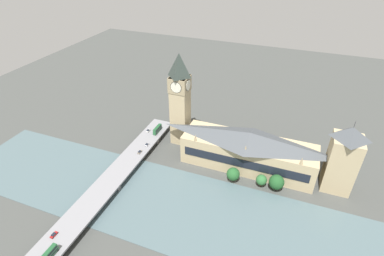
# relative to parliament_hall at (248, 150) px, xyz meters

# --- Properties ---
(ground_plane) EXTENTS (600.00, 600.00, 0.00)m
(ground_plane) POSITION_rel_parliament_hall_xyz_m (-16.13, 8.00, -14.20)
(ground_plane) COLOR #424442
(river_water) EXTENTS (64.74, 360.00, 0.30)m
(river_water) POSITION_rel_parliament_hall_xyz_m (-54.50, 8.00, -14.05)
(river_water) COLOR #4C6066
(river_water) RESTS_ON ground_plane
(parliament_hall) EXTENTS (26.72, 92.46, 28.60)m
(parliament_hall) POSITION_rel_parliament_hall_xyz_m (0.00, 0.00, 0.00)
(parliament_hall) COLOR tan
(parliament_hall) RESTS_ON ground_plane
(clock_tower) EXTENTS (13.92, 13.92, 73.27)m
(clock_tower) POSITION_rel_parliament_hall_xyz_m (11.97, 56.57, 24.94)
(clock_tower) COLOR tan
(clock_tower) RESTS_ON ground_plane
(victoria_tower) EXTENTS (17.64, 17.64, 50.76)m
(victoria_tower) POSITION_rel_parliament_hall_xyz_m (0.05, -59.05, 9.18)
(victoria_tower) COLOR tan
(victoria_tower) RESTS_ON ground_plane
(road_bridge) EXTENTS (161.47, 16.93, 5.60)m
(road_bridge) POSITION_rel_parliament_hall_xyz_m (-54.50, 79.38, -9.61)
(road_bridge) COLOR slate
(road_bridge) RESTS_ON ground_plane
(double_decker_bus_lead) EXTENTS (11.41, 2.51, 4.90)m
(double_decker_bus_lead) POSITION_rel_parliament_hall_xyz_m (-112.73, 75.12, -5.88)
(double_decker_bus_lead) COLOR #235B33
(double_decker_bus_lead) RESTS_ON road_bridge
(double_decker_bus_mid) EXTENTS (11.36, 2.53, 4.85)m
(double_decker_bus_mid) POSITION_rel_parliament_hall_xyz_m (8.81, 75.92, -5.91)
(double_decker_bus_mid) COLOR #235B33
(double_decker_bus_mid) RESTS_ON road_bridge
(car_northbound_mid) EXTENTS (4.51, 1.91, 1.30)m
(car_northbound_mid) POSITION_rel_parliament_hall_xyz_m (-20.71, 75.79, -7.93)
(car_northbound_mid) COLOR slate
(car_northbound_mid) RESTS_ON road_bridge
(car_northbound_tail) EXTENTS (4.36, 1.87, 1.39)m
(car_northbound_tail) POSITION_rel_parliament_hall_xyz_m (-101.28, 82.63, -7.89)
(car_northbound_tail) COLOR maroon
(car_northbound_tail) RESTS_ON road_bridge
(car_southbound_lead) EXTENTS (3.96, 1.90, 1.36)m
(car_southbound_lead) POSITION_rel_parliament_hall_xyz_m (-10.66, 75.16, -7.91)
(car_southbound_lead) COLOR silver
(car_southbound_lead) RESTS_ON road_bridge
(car_southbound_mid) EXTENTS (4.19, 1.94, 1.48)m
(car_southbound_mid) POSITION_rel_parliament_hall_xyz_m (6.80, 83.42, -7.86)
(car_southbound_mid) COLOR silver
(car_southbound_mid) RESTS_ON road_bridge
(tree_embankment_near) EXTENTS (7.15, 7.15, 9.34)m
(tree_embankment_near) POSITION_rel_parliament_hall_xyz_m (-17.80, -13.60, -8.45)
(tree_embankment_near) COLOR brown
(tree_embankment_near) RESTS_ON ground_plane
(tree_embankment_mid) EXTENTS (8.89, 8.89, 10.80)m
(tree_embankment_mid) POSITION_rel_parliament_hall_xyz_m (-19.63, 5.13, -7.85)
(tree_embankment_mid) COLOR brown
(tree_embankment_mid) RESTS_ON ground_plane
(tree_embankment_far) EXTENTS (9.88, 9.88, 11.76)m
(tree_embankment_far) POSITION_rel_parliament_hall_xyz_m (-17.52, -23.16, -7.38)
(tree_embankment_far) COLOR brown
(tree_embankment_far) RESTS_ON ground_plane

